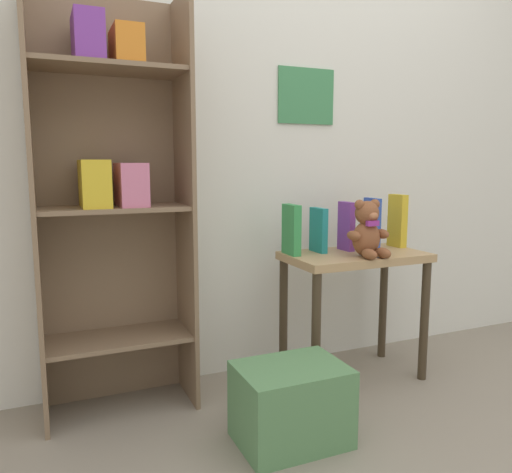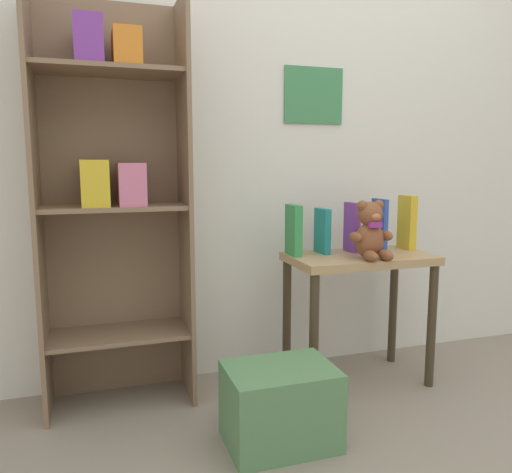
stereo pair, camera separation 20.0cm
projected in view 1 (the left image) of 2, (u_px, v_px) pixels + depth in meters
The scene contains 10 objects.
wall_back at pixel (286, 114), 2.43m from camera, with size 4.80×0.07×2.50m.
bookshelf_side at pixel (111, 186), 1.99m from camera, with size 0.60×0.30×1.67m.
display_table at pixel (354, 276), 2.32m from camera, with size 0.64×0.37×0.60m.
teddy_bear at pixel (368, 231), 2.20m from camera, with size 0.19×0.18×0.25m.
book_standing_green at pixel (291, 230), 2.25m from camera, with size 0.04×0.13×0.23m, color #33934C.
book_standing_teal at pixel (318, 230), 2.31m from camera, with size 0.03×0.12×0.21m, color teal.
book_standing_purple at pixel (346, 226), 2.36m from camera, with size 0.03×0.10×0.23m, color purple.
book_standing_blue at pixel (372, 223), 2.42m from camera, with size 0.02×0.12×0.24m, color #2D51B7.
book_standing_yellow at pixel (397, 221), 2.46m from camera, with size 0.04×0.10×0.26m, color gold.
storage_bin at pixel (291, 404), 1.81m from camera, with size 0.39×0.29×0.29m.
Camera 1 is at (-1.12, -0.85, 1.01)m, focal length 35.00 mm.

